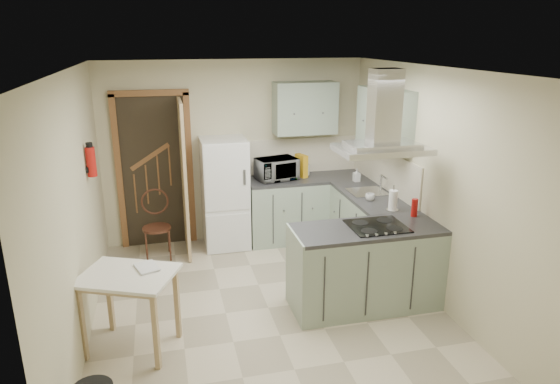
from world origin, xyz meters
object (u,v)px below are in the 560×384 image
object	(u,v)px
peninsula	(366,267)
drop_leaf_table	(131,312)
bentwood_chair	(157,228)
microwave	(276,169)
extractor_hood	(382,149)
fridge	(225,193)

from	to	relation	value
peninsula	drop_leaf_table	distance (m)	2.41
bentwood_chair	microwave	size ratio (longest dim) A/B	1.53
extractor_hood	microwave	size ratio (longest dim) A/B	1.68
fridge	peninsula	world-z (taller)	fridge
drop_leaf_table	bentwood_chair	distance (m)	2.01
fridge	extractor_hood	world-z (taller)	extractor_hood
fridge	peninsula	size ratio (longest dim) A/B	0.97
drop_leaf_table	bentwood_chair	world-z (taller)	bentwood_chair
peninsula	extractor_hood	xyz separation A→B (m)	(0.10, 0.00, 1.27)
extractor_hood	microwave	distance (m)	2.18
peninsula	microwave	bearing A→B (deg)	104.32
fridge	microwave	xyz separation A→B (m)	(0.72, -0.00, 0.30)
drop_leaf_table	microwave	bearing A→B (deg)	73.29
fridge	bentwood_chair	xyz separation A→B (m)	(-0.93, -0.21, -0.34)
microwave	fridge	bearing A→B (deg)	167.04
extractor_hood	bentwood_chair	bearing A→B (deg)	141.81
peninsula	microwave	world-z (taller)	microwave
microwave	drop_leaf_table	bearing A→B (deg)	-143.64
fridge	extractor_hood	size ratio (longest dim) A/B	1.67
fridge	bentwood_chair	world-z (taller)	fridge
extractor_hood	bentwood_chair	world-z (taller)	extractor_hood
drop_leaf_table	microwave	world-z (taller)	microwave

